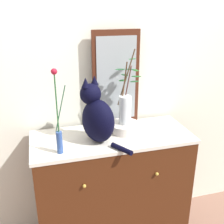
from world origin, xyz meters
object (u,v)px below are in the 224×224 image
(cat_sitting, at_px, (97,116))
(bowl_porcelain, at_px, (125,127))
(mirror_leaning, at_px, (116,79))
(vase_slim_green, at_px, (59,128))
(vase_glass_clear, at_px, (125,106))
(sideboard, at_px, (112,190))

(cat_sitting, height_order, bowl_porcelain, cat_sitting)
(mirror_leaning, height_order, cat_sitting, mirror_leaning)
(mirror_leaning, bearing_deg, bowl_porcelain, -83.44)
(cat_sitting, xyz_separation_m, vase_slim_green, (-0.26, -0.10, -0.01))
(vase_glass_clear, bearing_deg, bowl_porcelain, -131.66)
(mirror_leaning, height_order, vase_glass_clear, mirror_leaning)
(vase_slim_green, distance_m, bowl_porcelain, 0.54)
(cat_sitting, height_order, vase_slim_green, vase_slim_green)
(sideboard, height_order, cat_sitting, cat_sitting)
(sideboard, bearing_deg, cat_sitting, -159.03)
(sideboard, relative_size, cat_sitting, 2.59)
(vase_slim_green, bearing_deg, bowl_porcelain, 21.60)
(cat_sitting, bearing_deg, sideboard, 20.97)
(bowl_porcelain, height_order, vase_glass_clear, vase_glass_clear)
(sideboard, height_order, mirror_leaning, mirror_leaning)
(mirror_leaning, relative_size, bowl_porcelain, 3.20)
(vase_slim_green, relative_size, vase_glass_clear, 1.00)
(sideboard, distance_m, bowl_porcelain, 0.52)
(mirror_leaning, distance_m, cat_sitting, 0.37)
(mirror_leaning, xyz_separation_m, vase_slim_green, (-0.47, -0.36, -0.18))
(sideboard, height_order, vase_slim_green, vase_slim_green)
(cat_sitting, distance_m, bowl_porcelain, 0.29)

